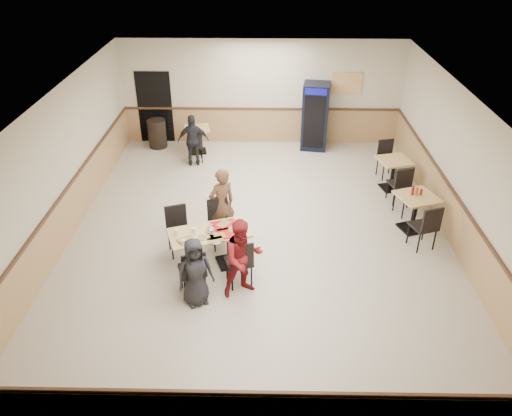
{
  "coord_description": "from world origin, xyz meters",
  "views": [
    {
      "loc": [
        0.1,
        -8.92,
        5.93
      ],
      "look_at": [
        -0.06,
        -0.5,
        0.93
      ],
      "focal_mm": 35.0,
      "sensor_mm": 36.0,
      "label": 1
    }
  ],
  "objects_px": {
    "back_table": "(197,136)",
    "diner_man_opposite": "(222,205)",
    "main_table": "(210,244)",
    "lone_diner": "(193,141)",
    "side_table_far": "(393,170)",
    "pepsi_cooler": "(315,116)",
    "side_table_near": "(415,207)",
    "trash_bin": "(157,134)",
    "diner_woman_left": "(195,272)",
    "diner_woman_right": "(243,258)"
  },
  "relations": [
    {
      "from": "diner_woman_left",
      "to": "lone_diner",
      "type": "distance_m",
      "value": 5.61
    },
    {
      "from": "side_table_far",
      "to": "back_table",
      "type": "bearing_deg",
      "value": 157.39
    },
    {
      "from": "lone_diner",
      "to": "main_table",
      "type": "bearing_deg",
      "value": 93.41
    },
    {
      "from": "diner_woman_right",
      "to": "side_table_far",
      "type": "distance_m",
      "value": 5.33
    },
    {
      "from": "diner_woman_left",
      "to": "diner_woman_right",
      "type": "bearing_deg",
      "value": -6.36
    },
    {
      "from": "pepsi_cooler",
      "to": "back_table",
      "type": "bearing_deg",
      "value": -164.64
    },
    {
      "from": "side_table_far",
      "to": "trash_bin",
      "type": "distance_m",
      "value": 6.74
    },
    {
      "from": "side_table_near",
      "to": "side_table_far",
      "type": "height_order",
      "value": "side_table_near"
    },
    {
      "from": "diner_woman_left",
      "to": "diner_woman_right",
      "type": "height_order",
      "value": "diner_woman_right"
    },
    {
      "from": "back_table",
      "to": "diner_man_opposite",
      "type": "bearing_deg",
      "value": -76.56
    },
    {
      "from": "pepsi_cooler",
      "to": "side_table_near",
      "type": "bearing_deg",
      "value": -59.05
    },
    {
      "from": "side_table_far",
      "to": "trash_bin",
      "type": "relative_size",
      "value": 1.08
    },
    {
      "from": "diner_woman_left",
      "to": "side_table_far",
      "type": "distance_m",
      "value": 6.09
    },
    {
      "from": "diner_man_opposite",
      "to": "lone_diner",
      "type": "relative_size",
      "value": 1.14
    },
    {
      "from": "back_table",
      "to": "main_table",
      "type": "bearing_deg",
      "value": -80.62
    },
    {
      "from": "diner_man_opposite",
      "to": "side_table_near",
      "type": "xyz_separation_m",
      "value": [
        4.07,
        0.4,
        -0.25
      ]
    },
    {
      "from": "pepsi_cooler",
      "to": "diner_woman_left",
      "type": "bearing_deg",
      "value": -102.3
    },
    {
      "from": "diner_man_opposite",
      "to": "trash_bin",
      "type": "relative_size",
      "value": 1.95
    },
    {
      "from": "diner_woman_left",
      "to": "side_table_near",
      "type": "xyz_separation_m",
      "value": [
        4.38,
        2.43,
        -0.1
      ]
    },
    {
      "from": "lone_diner",
      "to": "pepsi_cooler",
      "type": "height_order",
      "value": "pepsi_cooler"
    },
    {
      "from": "main_table",
      "to": "diner_woman_right",
      "type": "height_order",
      "value": "diner_woman_right"
    },
    {
      "from": "lone_diner",
      "to": "side_table_near",
      "type": "height_order",
      "value": "lone_diner"
    },
    {
      "from": "side_table_far",
      "to": "main_table",
      "type": "bearing_deg",
      "value": -141.91
    },
    {
      "from": "diner_woman_right",
      "to": "side_table_far",
      "type": "relative_size",
      "value": 1.69
    },
    {
      "from": "diner_woman_left",
      "to": "side_table_far",
      "type": "relative_size",
      "value": 1.46
    },
    {
      "from": "diner_woman_right",
      "to": "pepsi_cooler",
      "type": "height_order",
      "value": "pepsi_cooler"
    },
    {
      "from": "side_table_far",
      "to": "pepsi_cooler",
      "type": "relative_size",
      "value": 0.47
    },
    {
      "from": "diner_woman_right",
      "to": "diner_man_opposite",
      "type": "height_order",
      "value": "diner_man_opposite"
    },
    {
      "from": "lone_diner",
      "to": "side_table_near",
      "type": "relative_size",
      "value": 1.44
    },
    {
      "from": "pepsi_cooler",
      "to": "diner_woman_right",
      "type": "bearing_deg",
      "value": -96.74
    },
    {
      "from": "diner_man_opposite",
      "to": "back_table",
      "type": "xyz_separation_m",
      "value": [
        -1.04,
        4.36,
        -0.31
      ]
    },
    {
      "from": "main_table",
      "to": "diner_woman_left",
      "type": "distance_m",
      "value": 1.04
    },
    {
      "from": "diner_woman_left",
      "to": "pepsi_cooler",
      "type": "relative_size",
      "value": 0.69
    },
    {
      "from": "pepsi_cooler",
      "to": "trash_bin",
      "type": "relative_size",
      "value": 2.31
    },
    {
      "from": "side_table_far",
      "to": "back_table",
      "type": "height_order",
      "value": "side_table_far"
    },
    {
      "from": "diner_man_opposite",
      "to": "pepsi_cooler",
      "type": "height_order",
      "value": "pepsi_cooler"
    },
    {
      "from": "trash_bin",
      "to": "side_table_near",
      "type": "bearing_deg",
      "value": -34.24
    },
    {
      "from": "trash_bin",
      "to": "diner_woman_right",
      "type": "bearing_deg",
      "value": -66.87
    },
    {
      "from": "main_table",
      "to": "back_table",
      "type": "xyz_separation_m",
      "value": [
        -0.89,
        5.37,
        -0.04
      ]
    },
    {
      "from": "lone_diner",
      "to": "diner_man_opposite",
      "type": "bearing_deg",
      "value": 98.81
    },
    {
      "from": "side_table_near",
      "to": "diner_woman_right",
      "type": "bearing_deg",
      "value": -148.98
    },
    {
      "from": "diner_man_opposite",
      "to": "back_table",
      "type": "relative_size",
      "value": 1.98
    },
    {
      "from": "diner_woman_left",
      "to": "lone_diner",
      "type": "relative_size",
      "value": 0.92
    },
    {
      "from": "back_table",
      "to": "pepsi_cooler",
      "type": "bearing_deg",
      "value": 6.73
    },
    {
      "from": "pepsi_cooler",
      "to": "lone_diner",
      "type": "bearing_deg",
      "value": -151.15
    },
    {
      "from": "main_table",
      "to": "diner_woman_right",
      "type": "distance_m",
      "value": 1.01
    },
    {
      "from": "lone_diner",
      "to": "side_table_far",
      "type": "height_order",
      "value": "lone_diner"
    },
    {
      "from": "diner_woman_left",
      "to": "diner_man_opposite",
      "type": "relative_size",
      "value": 0.81
    },
    {
      "from": "trash_bin",
      "to": "main_table",
      "type": "bearing_deg",
      "value": -69.82
    },
    {
      "from": "diner_man_opposite",
      "to": "lone_diner",
      "type": "height_order",
      "value": "diner_man_opposite"
    }
  ]
}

